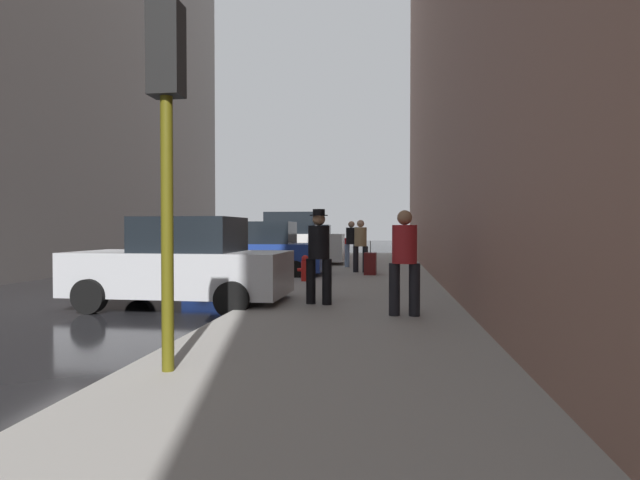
{
  "coord_description": "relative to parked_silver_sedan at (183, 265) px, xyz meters",
  "views": [
    {
      "loc": [
        6.64,
        -10.06,
        1.55
      ],
      "look_at": [
        4.79,
        3.8,
        1.25
      ],
      "focal_mm": 28.0,
      "sensor_mm": 36.0,
      "label": 1
    }
  ],
  "objects": [
    {
      "name": "parked_blue_sedan",
      "position": [
        0.0,
        5.84,
        0.0
      ],
      "size": [
        4.22,
        2.1,
        1.79
      ],
      "color": "navy",
      "rests_on": "ground_plane"
    },
    {
      "name": "pedestrian_in_tan_coat",
      "position": [
        3.15,
        6.9,
        0.26
      ],
      "size": [
        0.53,
        0.47,
        1.71
      ],
      "color": "black",
      "rests_on": "sidewalk"
    },
    {
      "name": "parked_silver_sedan",
      "position": [
        0.0,
        0.0,
        0.0
      ],
      "size": [
        4.23,
        2.11,
        1.79
      ],
      "color": "#B7BABF",
      "rests_on": "ground_plane"
    },
    {
      "name": "parked_red_hatchback",
      "position": [
        -0.0,
        15.97,
        0.0
      ],
      "size": [
        4.25,
        2.16,
        1.79
      ],
      "color": "#B2191E",
      "rests_on": "ground_plane"
    },
    {
      "name": "pedestrian_in_jeans",
      "position": [
        2.69,
        9.18,
        0.26
      ],
      "size": [
        0.53,
        0.47,
        1.71
      ],
      "color": "#728CB2",
      "rests_on": "sidewalk"
    },
    {
      "name": "pedestrian_with_fedora",
      "position": [
        2.74,
        -0.18,
        0.29
      ],
      "size": [
        0.53,
        0.48,
        1.78
      ],
      "color": "black",
      "rests_on": "sidewalk"
    },
    {
      "name": "rolling_suitcase",
      "position": [
        3.49,
        6.14,
        -0.36
      ],
      "size": [
        0.38,
        0.57,
        1.04
      ],
      "color": "#591414",
      "rests_on": "sidewalk"
    },
    {
      "name": "pedestrian_in_red_jacket",
      "position": [
        4.28,
        -1.23,
        0.26
      ],
      "size": [
        0.5,
        0.41,
        1.71
      ],
      "color": "black",
      "rests_on": "sidewalk"
    },
    {
      "name": "parked_white_van",
      "position": [
        -0.0,
        10.69,
        0.18
      ],
      "size": [
        4.65,
        2.16,
        2.25
      ],
      "color": "silver",
      "rests_on": "ground_plane"
    },
    {
      "name": "sidewalk",
      "position": [
        3.35,
        0.67,
        -0.77
      ],
      "size": [
        4.0,
        40.0,
        0.15
      ],
      "primitive_type": "cube",
      "color": "gray",
      "rests_on": "ground_plane"
    },
    {
      "name": "traffic_light",
      "position": [
        1.85,
        -4.72,
        1.91
      ],
      "size": [
        0.32,
        0.32,
        3.6
      ],
      "color": "#514C0F",
      "rests_on": "sidewalk"
    },
    {
      "name": "ground_plane",
      "position": [
        -2.65,
        0.67,
        -0.85
      ],
      "size": [
        120.0,
        120.0,
        0.0
      ],
      "primitive_type": "plane",
      "color": "black"
    },
    {
      "name": "fire_hydrant",
      "position": [
        1.8,
        3.93,
        -0.35
      ],
      "size": [
        0.42,
        0.22,
        0.7
      ],
      "color": "red",
      "rests_on": "sidewalk"
    }
  ]
}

